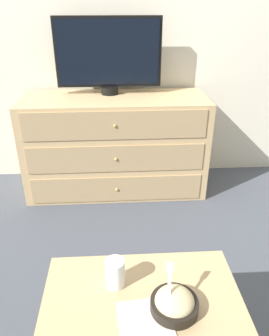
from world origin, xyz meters
TOP-DOWN VIEW (x-y plane):
  - ground_plane at (0.00, 0.00)m, footprint 12.00×12.00m
  - wall_back at (0.00, 0.03)m, footprint 12.00×0.05m
  - dresser at (0.03, -0.29)m, footprint 1.41×0.53m
  - tv at (0.00, -0.18)m, footprint 0.78×0.13m
  - coffee_table at (0.12, -1.86)m, footprint 0.74×0.48m
  - takeout_bowl at (0.23, -1.91)m, footprint 0.17×0.17m
  - drink_cup at (0.02, -1.78)m, footprint 0.07×0.07m
  - napkin at (0.12, -1.95)m, footprint 0.20×0.20m

SIDE VIEW (x-z plane):
  - ground_plane at x=0.00m, z-range 0.00..0.00m
  - coffee_table at x=0.12m, z-range 0.14..0.60m
  - dresser at x=0.03m, z-range 0.00..0.78m
  - napkin at x=0.12m, z-range 0.46..0.46m
  - takeout_bowl at x=0.23m, z-range 0.40..0.57m
  - drink_cup at x=0.02m, z-range 0.45..0.57m
  - tv at x=0.00m, z-range 0.79..1.34m
  - wall_back at x=0.00m, z-range 0.00..2.60m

